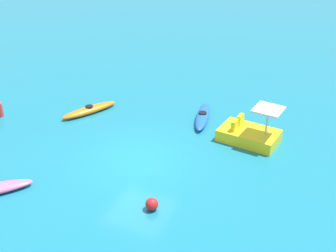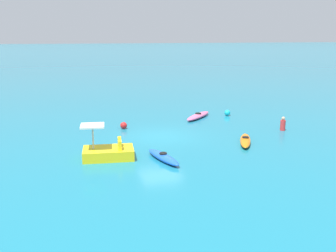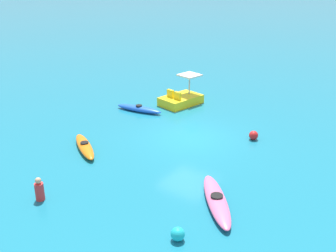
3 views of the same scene
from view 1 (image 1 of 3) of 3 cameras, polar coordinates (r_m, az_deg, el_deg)
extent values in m
plane|color=#19728C|center=(17.20, -3.89, -4.58)|extent=(600.00, 600.00, 0.00)
ellipsoid|color=orange|center=(21.11, -10.16, 2.07)|extent=(2.75, 1.87, 0.32)
cylinder|color=black|center=(21.03, -10.20, 2.52)|extent=(0.49, 0.49, 0.05)
ellipsoid|color=blue|center=(20.24, 4.51, 1.26)|extent=(2.84, 1.11, 0.32)
cylinder|color=black|center=(20.15, 4.53, 1.73)|extent=(0.43, 0.43, 0.05)
cube|color=yellow|center=(18.72, 10.45, -1.22)|extent=(1.86, 2.61, 0.50)
cube|color=yellow|center=(18.92, 9.37, 0.83)|extent=(0.46, 0.23, 0.44)
cube|color=yellow|center=(18.42, 8.65, 0.10)|extent=(0.46, 0.23, 0.44)
cylinder|color=#B2B2B7|center=(18.15, 12.71, 0.43)|extent=(0.08, 0.08, 1.10)
cube|color=silver|center=(17.89, 12.91, 2.10)|extent=(1.26, 1.26, 0.08)
sphere|color=red|center=(14.66, -2.11, -10.10)|extent=(0.43, 0.43, 0.43)
camera|label=2|loc=(33.80, 23.23, 20.05)|focal=40.57mm
camera|label=3|loc=(21.24, -61.32, 10.21)|focal=43.06mm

